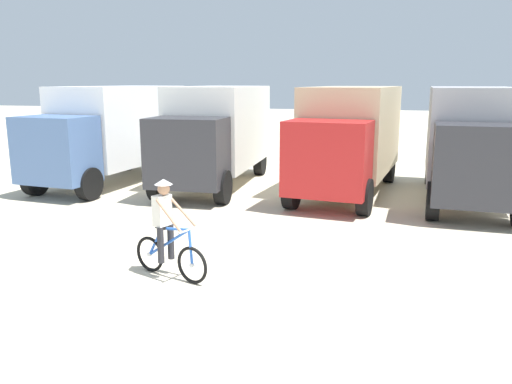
{
  "coord_description": "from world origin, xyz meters",
  "views": [
    {
      "loc": [
        2.23,
        -7.35,
        3.5
      ],
      "look_at": [
        -0.34,
        3.55,
        1.1
      ],
      "focal_mm": 36.14,
      "sensor_mm": 36.0,
      "label": 1
    }
  ],
  "objects_px": {
    "box_truck_tan_camper": "(349,134)",
    "cyclist_orange_shirt": "(167,232)",
    "box_truck_avon_van": "(112,129)",
    "box_truck_white_box": "(216,131)",
    "box_truck_grey_hauler": "(471,138)"
  },
  "relations": [
    {
      "from": "box_truck_avon_van",
      "to": "box_truck_grey_hauler",
      "type": "relative_size",
      "value": 1.01
    },
    {
      "from": "box_truck_tan_camper",
      "to": "cyclist_orange_shirt",
      "type": "xyz_separation_m",
      "value": [
        -2.74,
        -8.19,
        -1.03
      ]
    },
    {
      "from": "box_truck_avon_van",
      "to": "cyclist_orange_shirt",
      "type": "height_order",
      "value": "box_truck_avon_van"
    },
    {
      "from": "box_truck_avon_van",
      "to": "box_truck_white_box",
      "type": "bearing_deg",
      "value": 5.09
    },
    {
      "from": "box_truck_tan_camper",
      "to": "cyclist_orange_shirt",
      "type": "relative_size",
      "value": 3.85
    },
    {
      "from": "box_truck_tan_camper",
      "to": "cyclist_orange_shirt",
      "type": "distance_m",
      "value": 8.7
    },
    {
      "from": "box_truck_grey_hauler",
      "to": "cyclist_orange_shirt",
      "type": "height_order",
      "value": "box_truck_grey_hauler"
    },
    {
      "from": "box_truck_avon_van",
      "to": "cyclist_orange_shirt",
      "type": "relative_size",
      "value": 3.83
    },
    {
      "from": "box_truck_grey_hauler",
      "to": "box_truck_avon_van",
      "type": "bearing_deg",
      "value": 179.05
    },
    {
      "from": "box_truck_avon_van",
      "to": "box_truck_white_box",
      "type": "relative_size",
      "value": 1.03
    },
    {
      "from": "box_truck_tan_camper",
      "to": "box_truck_avon_van",
      "type": "bearing_deg",
      "value": -179.47
    },
    {
      "from": "box_truck_avon_van",
      "to": "cyclist_orange_shirt",
      "type": "bearing_deg",
      "value": -56.15
    },
    {
      "from": "box_truck_avon_van",
      "to": "box_truck_white_box",
      "type": "distance_m",
      "value": 3.73
    },
    {
      "from": "cyclist_orange_shirt",
      "to": "box_truck_avon_van",
      "type": "bearing_deg",
      "value": 123.85
    },
    {
      "from": "box_truck_grey_hauler",
      "to": "cyclist_orange_shirt",
      "type": "distance_m",
      "value": 10.18
    }
  ]
}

